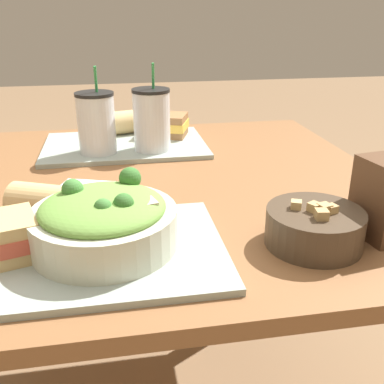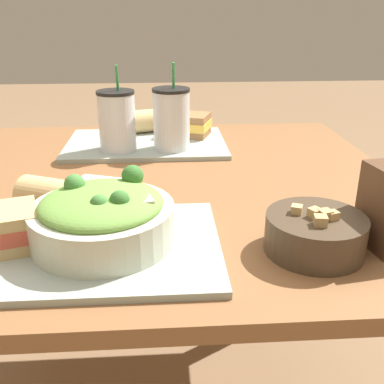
% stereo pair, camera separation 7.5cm
% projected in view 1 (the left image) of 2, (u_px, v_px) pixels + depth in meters
% --- Properties ---
extents(dining_table, '(1.14, 1.02, 0.72)m').
position_uv_depth(dining_table, '(142.00, 220.00, 1.05)').
color(dining_table, brown).
rests_on(dining_table, ground_plane).
extents(tray_near, '(0.45, 0.30, 0.01)m').
position_uv_depth(tray_near, '(85.00, 253.00, 0.71)').
color(tray_near, '#99A89E').
rests_on(tray_near, dining_table).
extents(tray_far, '(0.45, 0.30, 0.01)m').
position_uv_depth(tray_far, '(125.00, 145.00, 1.26)').
color(tray_far, '#99A89E').
rests_on(tray_far, dining_table).
extents(salad_bowl, '(0.23, 0.23, 0.11)m').
position_uv_depth(salad_bowl, '(104.00, 220.00, 0.71)').
color(salad_bowl, beige).
rests_on(salad_bowl, tray_near).
extents(soup_bowl, '(0.16, 0.16, 0.08)m').
position_uv_depth(soup_bowl, '(314.00, 226.00, 0.74)').
color(soup_bowl, '#473828').
rests_on(soup_bowl, dining_table).
extents(baguette_near, '(0.18, 0.13, 0.07)m').
position_uv_depth(baguette_near, '(58.00, 204.00, 0.79)').
color(baguette_near, tan).
rests_on(baguette_near, tray_near).
extents(sandwich_far, '(0.15, 0.13, 0.06)m').
position_uv_depth(sandwich_far, '(166.00, 125.00, 1.32)').
color(sandwich_far, olive).
rests_on(sandwich_far, tray_far).
extents(baguette_far, '(0.15, 0.10, 0.07)m').
position_uv_depth(baguette_far, '(126.00, 122.00, 1.35)').
color(baguette_far, tan).
rests_on(baguette_far, tray_far).
extents(drink_cup_dark, '(0.10, 0.10, 0.22)m').
position_uv_depth(drink_cup_dark, '(97.00, 125.00, 1.16)').
color(drink_cup_dark, silver).
rests_on(drink_cup_dark, tray_far).
extents(drink_cup_red, '(0.10, 0.10, 0.23)m').
position_uv_depth(drink_cup_red, '(152.00, 122.00, 1.18)').
color(drink_cup_red, silver).
rests_on(drink_cup_red, tray_far).
extents(napkin_folded, '(0.15, 0.12, 0.00)m').
position_uv_depth(napkin_folded, '(87.00, 188.00, 0.98)').
color(napkin_folded, white).
rests_on(napkin_folded, dining_table).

